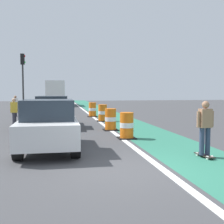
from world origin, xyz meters
TOP-DOWN VIEW (x-y plane):
  - ground_plane at (0.00, 0.00)m, footprint 100.00×100.00m
  - bike_lane_strip at (2.40, 12.00)m, footprint 2.50×80.00m
  - lane_divider_stripe at (0.90, 12.00)m, footprint 0.20×80.00m
  - skateboarder_on_lane at (2.60, 0.88)m, footprint 0.57×0.82m
  - parked_sedan_nearest at (-2.02, 2.75)m, footprint 1.92×4.10m
  - parked_sedan_second at (-1.99, 9.25)m, footprint 2.05×4.17m
  - traffic_barrel_front at (1.11, 4.65)m, footprint 0.73×0.73m
  - traffic_barrel_mid at (0.90, 7.30)m, footprint 0.73×0.73m
  - traffic_barrel_back at (1.15, 11.59)m, footprint 0.73×0.73m
  - traffic_barrel_far at (0.89, 15.03)m, footprint 0.73×0.73m
  - delivery_truck_down_block at (-1.94, 32.79)m, footprint 2.54×7.67m
  - traffic_light_corner at (-4.59, 18.80)m, footprint 0.41×0.32m
  - pedestrian_crossing at (-4.88, 16.03)m, footprint 0.34×0.20m
  - pedestrian_waiting at (-3.92, 8.60)m, footprint 0.34×0.20m

SIDE VIEW (x-z plane):
  - ground_plane at x=0.00m, z-range 0.00..0.00m
  - bike_lane_strip at x=2.40m, z-range 0.00..0.01m
  - lane_divider_stripe at x=0.90m, z-range 0.00..0.01m
  - traffic_barrel_front at x=1.11m, z-range -0.01..1.08m
  - traffic_barrel_mid at x=0.90m, z-range -0.01..1.08m
  - traffic_barrel_back at x=1.15m, z-range -0.01..1.08m
  - traffic_barrel_far at x=0.89m, z-range -0.01..1.08m
  - parked_sedan_nearest at x=-2.02m, z-range -0.02..1.68m
  - parked_sedan_second at x=-1.99m, z-range -0.02..1.68m
  - pedestrian_crossing at x=-4.88m, z-range 0.06..1.67m
  - pedestrian_waiting at x=-3.92m, z-range 0.06..1.67m
  - skateboarder_on_lane at x=2.60m, z-range 0.07..1.76m
  - delivery_truck_down_block at x=-1.94m, z-range 0.23..3.46m
  - traffic_light_corner at x=-4.59m, z-range 0.95..6.05m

